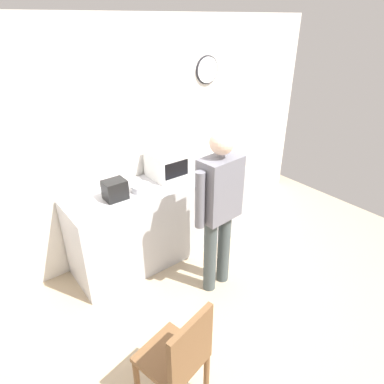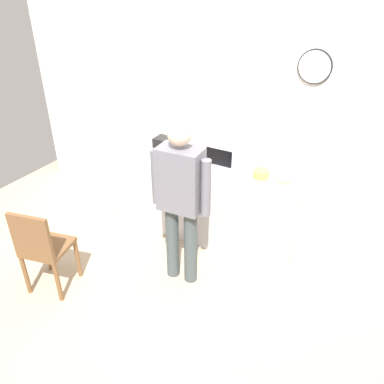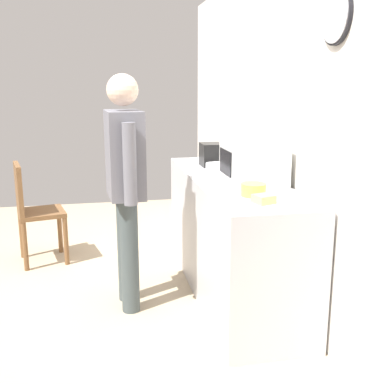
{
  "view_description": "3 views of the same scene",
  "coord_description": "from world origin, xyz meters",
  "px_view_note": "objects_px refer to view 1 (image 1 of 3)",
  "views": [
    {
      "loc": [
        -1.64,
        -1.6,
        2.55
      ],
      "look_at": [
        0.27,
        0.87,
        0.9
      ],
      "focal_mm": 31.08,
      "sensor_mm": 36.0,
      "label": 1
    },
    {
      "loc": [
        1.82,
        -2.26,
        2.83
      ],
      "look_at": [
        0.15,
        0.75,
        0.81
      ],
      "focal_mm": 36.69,
      "sensor_mm": 36.0,
      "label": 2
    },
    {
      "loc": [
        3.54,
        0.21,
        1.63
      ],
      "look_at": [
        0.26,
        0.87,
        0.86
      ],
      "focal_mm": 44.0,
      "sensor_mm": 36.0,
      "label": 3
    }
  ],
  "objects_px": {
    "cereal_bowl": "(141,188)",
    "person_standing": "(219,203)",
    "salad_bowl": "(205,167)",
    "microwave": "(171,163)",
    "sandwich_plate": "(222,164)",
    "spoon_utensil": "(88,202)",
    "fork_utensil": "(94,217)",
    "toaster": "(115,190)",
    "wooden_chair": "(179,358)"
  },
  "relations": [
    {
      "from": "cereal_bowl",
      "to": "person_standing",
      "type": "bearing_deg",
      "value": -63.48
    },
    {
      "from": "salad_bowl",
      "to": "microwave",
      "type": "bearing_deg",
      "value": 162.21
    },
    {
      "from": "microwave",
      "to": "sandwich_plate",
      "type": "bearing_deg",
      "value": -12.96
    },
    {
      "from": "sandwich_plate",
      "to": "cereal_bowl",
      "type": "distance_m",
      "value": 1.13
    },
    {
      "from": "cereal_bowl",
      "to": "spoon_utensil",
      "type": "distance_m",
      "value": 0.56
    },
    {
      "from": "sandwich_plate",
      "to": "fork_utensil",
      "type": "bearing_deg",
      "value": -174.12
    },
    {
      "from": "fork_utensil",
      "to": "microwave",
      "type": "bearing_deg",
      "value": 16.73
    },
    {
      "from": "spoon_utensil",
      "to": "toaster",
      "type": "bearing_deg",
      "value": -19.48
    },
    {
      "from": "wooden_chair",
      "to": "cereal_bowl",
      "type": "bearing_deg",
      "value": 67.32
    },
    {
      "from": "salad_bowl",
      "to": "person_standing",
      "type": "xyz_separation_m",
      "value": [
        -0.49,
        -0.79,
        0.03
      ]
    },
    {
      "from": "sandwich_plate",
      "to": "wooden_chair",
      "type": "xyz_separation_m",
      "value": [
        -1.79,
        -1.57,
        -0.42
      ]
    },
    {
      "from": "microwave",
      "to": "spoon_utensil",
      "type": "distance_m",
      "value": 1.04
    },
    {
      "from": "spoon_utensil",
      "to": "microwave",
      "type": "bearing_deg",
      "value": 1.88
    },
    {
      "from": "toaster",
      "to": "cereal_bowl",
      "type": "bearing_deg",
      "value": -2.51
    },
    {
      "from": "microwave",
      "to": "person_standing",
      "type": "distance_m",
      "value": 0.93
    },
    {
      "from": "toaster",
      "to": "person_standing",
      "type": "xyz_separation_m",
      "value": [
        0.68,
        -0.8,
        -0.03
      ]
    },
    {
      "from": "microwave",
      "to": "salad_bowl",
      "type": "xyz_separation_m",
      "value": [
        0.4,
        -0.13,
        -0.11
      ]
    },
    {
      "from": "sandwich_plate",
      "to": "salad_bowl",
      "type": "xyz_separation_m",
      "value": [
        -0.25,
        0.02,
        0.02
      ]
    },
    {
      "from": "sandwich_plate",
      "to": "person_standing",
      "type": "height_order",
      "value": "person_standing"
    },
    {
      "from": "microwave",
      "to": "spoon_utensil",
      "type": "xyz_separation_m",
      "value": [
        -1.03,
        -0.03,
        -0.15
      ]
    },
    {
      "from": "toaster",
      "to": "wooden_chair",
      "type": "bearing_deg",
      "value": -103.15
    },
    {
      "from": "microwave",
      "to": "sandwich_plate",
      "type": "relative_size",
      "value": 2.22
    },
    {
      "from": "cereal_bowl",
      "to": "person_standing",
      "type": "height_order",
      "value": "person_standing"
    },
    {
      "from": "sandwich_plate",
      "to": "fork_utensil",
      "type": "xyz_separation_m",
      "value": [
        -1.74,
        -0.18,
        -0.02
      ]
    },
    {
      "from": "salad_bowl",
      "to": "toaster",
      "type": "distance_m",
      "value": 1.17
    },
    {
      "from": "fork_utensil",
      "to": "spoon_utensil",
      "type": "bearing_deg",
      "value": 77.13
    },
    {
      "from": "cereal_bowl",
      "to": "fork_utensil",
      "type": "xyz_separation_m",
      "value": [
        -0.61,
        -0.19,
        -0.03
      ]
    },
    {
      "from": "wooden_chair",
      "to": "toaster",
      "type": "bearing_deg",
      "value": 76.85
    },
    {
      "from": "salad_bowl",
      "to": "person_standing",
      "type": "height_order",
      "value": "person_standing"
    },
    {
      "from": "microwave",
      "to": "salad_bowl",
      "type": "distance_m",
      "value": 0.43
    },
    {
      "from": "sandwich_plate",
      "to": "fork_utensil",
      "type": "height_order",
      "value": "sandwich_plate"
    },
    {
      "from": "microwave",
      "to": "spoon_utensil",
      "type": "bearing_deg",
      "value": -178.12
    },
    {
      "from": "sandwich_plate",
      "to": "salad_bowl",
      "type": "height_order",
      "value": "salad_bowl"
    },
    {
      "from": "spoon_utensil",
      "to": "fork_utensil",
      "type": "bearing_deg",
      "value": -102.87
    },
    {
      "from": "spoon_utensil",
      "to": "person_standing",
      "type": "relative_size",
      "value": 0.1
    },
    {
      "from": "microwave",
      "to": "person_standing",
      "type": "xyz_separation_m",
      "value": [
        -0.09,
        -0.92,
        -0.08
      ]
    },
    {
      "from": "microwave",
      "to": "wooden_chair",
      "type": "height_order",
      "value": "microwave"
    },
    {
      "from": "fork_utensil",
      "to": "wooden_chair",
      "type": "bearing_deg",
      "value": -91.9
    },
    {
      "from": "fork_utensil",
      "to": "wooden_chair",
      "type": "distance_m",
      "value": 1.45
    },
    {
      "from": "salad_bowl",
      "to": "spoon_utensil",
      "type": "xyz_separation_m",
      "value": [
        -1.43,
        0.09,
        -0.04
      ]
    },
    {
      "from": "cereal_bowl",
      "to": "fork_utensil",
      "type": "relative_size",
      "value": 1.21
    },
    {
      "from": "sandwich_plate",
      "to": "person_standing",
      "type": "distance_m",
      "value": 1.07
    },
    {
      "from": "toaster",
      "to": "wooden_chair",
      "type": "relative_size",
      "value": 0.23
    },
    {
      "from": "toaster",
      "to": "fork_utensil",
      "type": "height_order",
      "value": "toaster"
    },
    {
      "from": "microwave",
      "to": "toaster",
      "type": "bearing_deg",
      "value": -170.77
    },
    {
      "from": "sandwich_plate",
      "to": "spoon_utensil",
      "type": "height_order",
      "value": "sandwich_plate"
    },
    {
      "from": "toaster",
      "to": "microwave",
      "type": "bearing_deg",
      "value": 9.23
    },
    {
      "from": "salad_bowl",
      "to": "toaster",
      "type": "height_order",
      "value": "toaster"
    },
    {
      "from": "cereal_bowl",
      "to": "toaster",
      "type": "xyz_separation_m",
      "value": [
        -0.29,
        0.01,
        0.07
      ]
    },
    {
      "from": "sandwich_plate",
      "to": "person_standing",
      "type": "bearing_deg",
      "value": -133.79
    }
  ]
}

